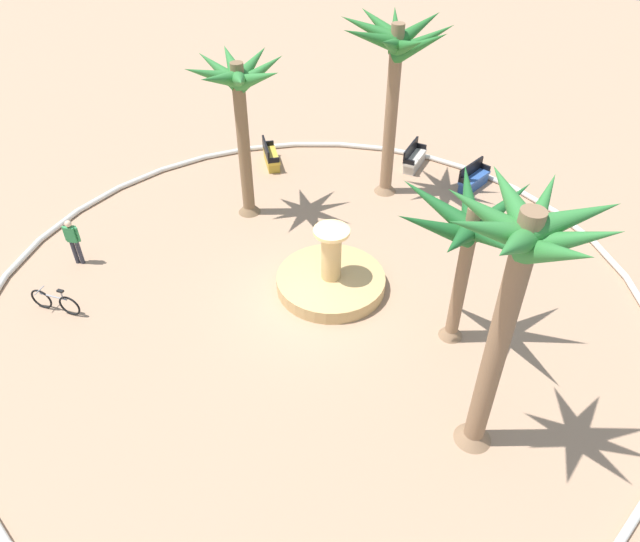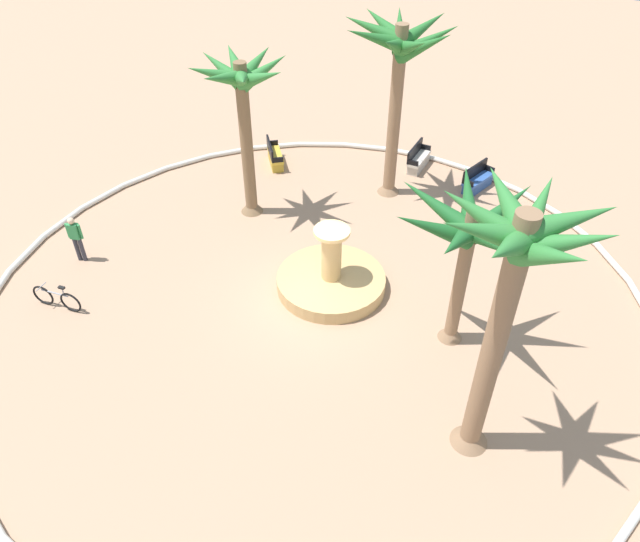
% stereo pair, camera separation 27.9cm
% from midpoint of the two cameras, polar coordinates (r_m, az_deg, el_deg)
% --- Properties ---
extents(ground_plane, '(80.00, 80.00, 0.00)m').
position_cam_midpoint_polar(ground_plane, '(18.68, -0.03, -2.70)').
color(ground_plane, tan).
extents(plaza_curb, '(20.43, 20.43, 0.20)m').
position_cam_midpoint_polar(plaza_curb, '(18.61, -0.03, -2.48)').
color(plaza_curb, silver).
rests_on(plaza_curb, ground).
extents(fountain, '(3.45, 3.45, 2.25)m').
position_cam_midpoint_polar(fountain, '(18.90, 1.49, -0.83)').
color(fountain, tan).
rests_on(fountain, ground).
extents(palm_tree_near_fountain, '(3.32, 3.31, 6.99)m').
position_cam_midpoint_polar(palm_tree_near_fountain, '(11.97, 18.46, -0.70)').
color(palm_tree_near_fountain, '#8E6B4C').
rests_on(palm_tree_near_fountain, ground).
extents(palm_tree_by_curb, '(3.52, 3.47, 5.92)m').
position_cam_midpoint_polar(palm_tree_by_curb, '(20.55, -7.08, 16.39)').
color(palm_tree_by_curb, brown).
rests_on(palm_tree_by_curb, ground).
extents(palm_tree_mid_plaza, '(4.24, 4.32, 4.72)m').
position_cam_midpoint_polar(palm_tree_mid_plaza, '(15.55, 14.60, 3.51)').
color(palm_tree_mid_plaza, '#8E6B4C').
rests_on(palm_tree_mid_plaza, ground).
extents(palm_tree_far_side, '(4.05, 4.03, 6.67)m').
position_cam_midpoint_polar(palm_tree_far_side, '(21.61, 7.96, 19.37)').
color(palm_tree_far_side, '#8E6B4C').
rests_on(palm_tree_far_side, ground).
extents(bench_east, '(1.62, 0.56, 1.00)m').
position_cam_midpoint_polar(bench_east, '(25.53, 9.64, 10.36)').
color(bench_east, beige).
rests_on(bench_east, ground).
extents(bench_west, '(1.67, 0.89, 1.00)m').
position_cam_midpoint_polar(bench_west, '(24.57, 15.07, 8.27)').
color(bench_west, '#335BA8').
rests_on(bench_west, ground).
extents(bench_north, '(1.54, 1.43, 1.00)m').
position_cam_midpoint_polar(bench_north, '(25.50, -4.02, 10.80)').
color(bench_north, gold).
rests_on(bench_north, ground).
extents(bicycle_red_frame, '(0.49, 1.70, 0.94)m').
position_cam_midpoint_polar(bicycle_red_frame, '(19.76, -23.44, -2.41)').
color(bicycle_red_frame, black).
rests_on(bicycle_red_frame, ground).
extents(person_cyclist_helmet, '(0.30, 0.50, 1.70)m').
position_cam_midpoint_polar(person_cyclist_helmet, '(21.15, -21.91, 3.04)').
color(person_cyclist_helmet, '#33333D').
rests_on(person_cyclist_helmet, ground).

